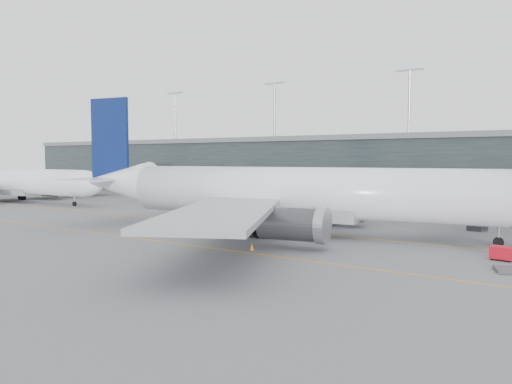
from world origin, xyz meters
The scene contains 15 objects.
ground centered at (0.00, 0.00, 0.00)m, with size 320.00×320.00×0.00m, color #5A5A5F.
taxiline_a centered at (0.00, -4.00, 0.01)m, with size 160.00×0.25×0.02m, color orange.
taxiline_b centered at (0.00, -20.00, 0.01)m, with size 160.00×0.25×0.02m, color orange.
taxiline_lead_main centered at (5.00, 20.00, 0.01)m, with size 0.25×60.00×0.02m, color orange.
taxiline_lead_adj centered at (-75.00, 20.00, 0.01)m, with size 0.25×60.00×0.02m, color orange.
terminal centered at (0.00, 58.00, 7.62)m, with size 240.00×36.00×29.00m.
main_aircraft centered at (7.44, -5.71, 5.39)m, with size 68.28×63.37×19.21m.
second_aircraft centered at (-69.68, -0.24, 4.60)m, with size 58.50×54.83×16.40m.
gse_cart centered at (32.07, -9.24, 0.77)m, with size 2.22×1.61×1.39m.
uld_a centered at (-4.92, 9.38, 0.84)m, with size 2.17×1.99×1.60m.
uld_b centered at (-4.08, 10.56, 0.91)m, with size 2.05×1.70×1.74m.
uld_c centered at (-1.06, 11.21, 1.04)m, with size 2.39×2.02×1.98m.
cone_wing_stbd centered at (8.65, -18.46, 0.36)m, with size 0.45×0.45×0.72m, color orange.
cone_wing_port centered at (9.64, 9.95, 0.39)m, with size 0.50×0.50×0.79m, color #FF5F0E.
cone_tail centered at (-10.75, -11.97, 0.38)m, with size 0.48×0.48×0.76m, color #DB470C.
Camera 1 is at (39.16, -62.72, 10.12)m, focal length 35.00 mm.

